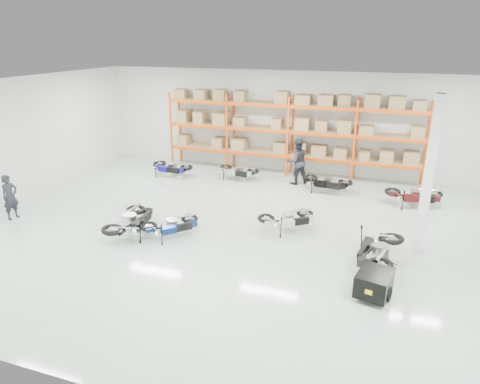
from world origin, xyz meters
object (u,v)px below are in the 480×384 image
at_px(moto_back_c, 327,179).
at_px(trailer, 374,283).
at_px(moto_silver_left, 289,216).
at_px(moto_black_far_left, 132,217).
at_px(moto_touring_right, 377,245).
at_px(person_back, 297,161).
at_px(moto_blue_centre, 171,222).
at_px(person_left, 10,197).
at_px(moto_back_d, 415,192).
at_px(moto_back_a, 170,165).
at_px(moto_back_b, 237,169).

bearing_deg(moto_back_c, trailer, -157.70).
bearing_deg(moto_silver_left, moto_black_far_left, 75.09).
bearing_deg(moto_touring_right, moto_black_far_left, -166.63).
bearing_deg(trailer, person_back, 126.36).
bearing_deg(moto_blue_centre, person_back, -67.90).
bearing_deg(moto_silver_left, person_back, -28.48).
xyz_separation_m(trailer, person_left, (-11.87, 0.93, 0.39)).
xyz_separation_m(trailer, moto_back_c, (-2.12, 7.08, 0.13)).
xyz_separation_m(moto_touring_right, trailer, (-0.00, -1.60, -0.21)).
distance_m(moto_silver_left, moto_back_d, 5.25).
distance_m(moto_black_far_left, moto_back_a, 5.98).
xyz_separation_m(moto_back_c, person_back, (-1.36, 0.63, 0.46)).
relative_size(moto_back_a, moto_back_d, 0.96).
height_order(moto_touring_right, moto_back_a, moto_touring_right).
xyz_separation_m(moto_silver_left, moto_touring_right, (2.76, -1.44, 0.10)).
distance_m(moto_blue_centre, person_back, 6.84).
xyz_separation_m(moto_black_far_left, moto_back_c, (5.20, 5.92, -0.07)).
bearing_deg(moto_touring_right, moto_back_c, 121.09).
height_order(moto_silver_left, moto_back_b, moto_silver_left).
xyz_separation_m(moto_back_b, person_left, (-5.85, -6.49, 0.29)).
height_order(moto_touring_right, moto_back_b, moto_touring_right).
height_order(moto_back_d, person_back, person_back).
distance_m(moto_back_b, moto_back_d, 7.22).
relative_size(moto_back_d, person_back, 0.91).
relative_size(moto_back_d, person_left, 1.13).
bearing_deg(person_back, moto_black_far_left, 22.81).
bearing_deg(person_back, moto_silver_left, 62.00).
bearing_deg(moto_silver_left, moto_back_b, -0.57).
distance_m(moto_black_far_left, person_back, 7.60).
bearing_deg(moto_back_d, moto_silver_left, 122.14).
height_order(moto_blue_centre, moto_back_a, moto_back_a).
bearing_deg(moto_back_c, moto_back_b, 90.62).
bearing_deg(moto_back_d, trailer, 160.19).
bearing_deg(person_back, moto_back_c, 118.39).
height_order(moto_blue_centre, moto_touring_right, moto_touring_right).
distance_m(moto_back_a, moto_back_b, 3.02).
xyz_separation_m(moto_back_a, person_left, (-2.88, -5.98, 0.26)).
relative_size(trailer, moto_back_d, 0.92).
relative_size(moto_back_a, person_left, 1.09).
bearing_deg(moto_black_far_left, trailer, 165.05).
relative_size(moto_silver_left, trailer, 1.01).
bearing_deg(moto_blue_centre, moto_back_c, -80.38).
height_order(moto_silver_left, moto_black_far_left, moto_black_far_left).
relative_size(moto_touring_right, person_back, 1.01).
bearing_deg(moto_blue_centre, person_left, 49.12).
bearing_deg(moto_back_a, person_back, -74.46).
height_order(moto_back_b, moto_back_c, moto_back_c).
height_order(moto_silver_left, person_left, person_left).
distance_m(moto_blue_centre, trailer, 6.24).
height_order(moto_back_b, person_back, person_back).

